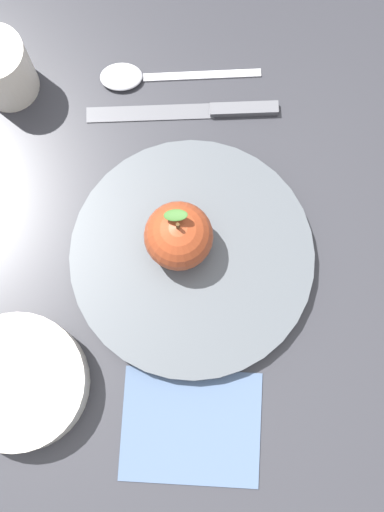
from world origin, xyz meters
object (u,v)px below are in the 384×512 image
object	(u,v)px
knife	(198,111)
linen_napkin	(191,426)
spoon	(140,76)
apple	(179,236)
side_bowl	(18,382)
dinner_plate	(192,258)
cup	(1,67)

from	to	relation	value
knife	linen_napkin	distance (m)	0.34
spoon	apple	bearing A→B (deg)	-179.36
side_bowl	spoon	distance (m)	0.36
apple	side_bowl	distance (m)	0.22
dinner_plate	side_bowl	xyz separation A→B (m)	(-0.09, 0.20, 0.01)
apple	linen_napkin	bearing A→B (deg)	171.73
dinner_plate	cup	size ratio (longest dim) A/B	3.11
apple	linen_napkin	distance (m)	0.20
dinner_plate	apple	bearing A→B (deg)	33.86
knife	spoon	distance (m)	0.08
apple	spoon	bearing A→B (deg)	0.64
apple	knife	size ratio (longest dim) A/B	0.38
side_bowl	spoon	bearing A→B (deg)	-30.97
dinner_plate	linen_napkin	size ratio (longest dim) A/B	1.82
dinner_plate	linen_napkin	bearing A→B (deg)	167.57
side_bowl	cup	world-z (taller)	cup
dinner_plate	spoon	xyz separation A→B (m)	(0.22, 0.01, -0.01)
cup	spoon	xyz separation A→B (m)	(-0.02, -0.15, -0.04)
side_bowl	dinner_plate	bearing A→B (deg)	-65.33
cup	knife	xyz separation A→B (m)	(-0.08, -0.20, -0.04)
knife	cup	bearing A→B (deg)	69.24
apple	cup	distance (m)	0.27
spoon	linen_napkin	distance (m)	0.39
apple	cup	size ratio (longest dim) A/B	1.01
spoon	linen_napkin	size ratio (longest dim) A/B	1.29
side_bowl	knife	distance (m)	0.35
cup	knife	world-z (taller)	cup
dinner_plate	knife	world-z (taller)	dinner_plate
knife	spoon	size ratio (longest dim) A/B	1.19
cup	apple	bearing A→B (deg)	-146.64
dinner_plate	side_bowl	size ratio (longest dim) A/B	1.87
dinner_plate	knife	size ratio (longest dim) A/B	1.18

